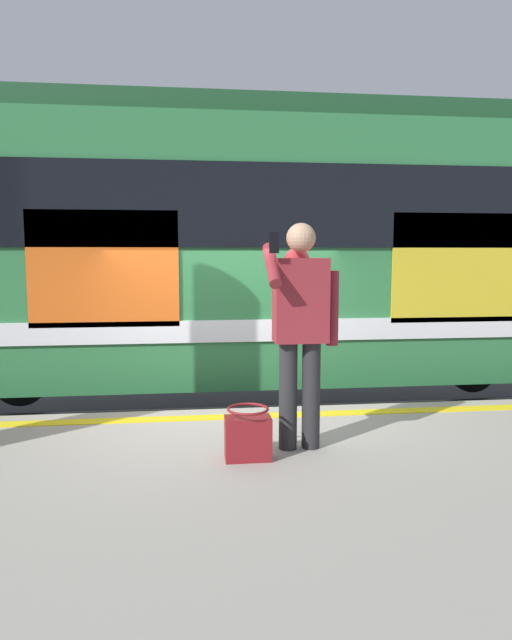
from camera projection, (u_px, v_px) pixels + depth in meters
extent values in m
plane|color=#3D3D3F|center=(229.00, 503.00, 5.63)|extent=(24.70, 24.70, 0.00)
cube|color=#9E998E|center=(256.00, 586.00, 3.40)|extent=(16.21, 4.43, 0.96)
cube|color=yellow|center=(231.00, 417.00, 5.23)|extent=(15.89, 0.16, 0.01)
cube|color=slate|center=(221.00, 444.00, 7.12)|extent=(21.08, 0.08, 0.16)
cube|color=slate|center=(215.00, 413.00, 8.54)|extent=(21.08, 0.08, 0.16)
cube|color=#2D723F|center=(268.00, 254.00, 7.64)|extent=(11.17, 3.00, 3.01)
cube|color=#1B4426|center=(268.00, 130.00, 7.45)|extent=(10.95, 2.76, 0.24)
cube|color=black|center=(288.00, 205.00, 6.08)|extent=(10.61, 0.03, 0.90)
cube|color=silver|center=(287.00, 330.00, 6.24)|extent=(10.61, 0.03, 0.24)
cube|color=gold|center=(459.00, 268.00, 6.39)|extent=(1.56, 0.02, 1.22)
cube|color=#D85919|center=(104.00, 269.00, 5.92)|extent=(1.56, 0.02, 1.22)
cylinder|color=black|center=(20.00, 378.00, 8.61)|extent=(0.84, 0.12, 0.84)
cylinder|color=black|center=(473.00, 367.00, 9.47)|extent=(0.84, 0.12, 0.84)
cylinder|color=#262628|center=(311.00, 395.00, 4.36)|extent=(0.14, 0.14, 0.83)
cylinder|color=#262628|center=(288.00, 396.00, 4.34)|extent=(0.14, 0.14, 0.83)
cube|color=maroon|center=(300.00, 300.00, 4.27)|extent=(0.40, 0.24, 0.63)
sphere|color=maroon|center=(297.00, 260.00, 4.39)|extent=(0.20, 0.20, 0.20)
sphere|color=tan|center=(301.00, 238.00, 4.21)|extent=(0.22, 0.22, 0.22)
cylinder|color=maroon|center=(333.00, 308.00, 4.31)|extent=(0.09, 0.09, 0.57)
cylinder|color=maroon|center=(272.00, 265.00, 4.13)|extent=(0.09, 0.42, 0.33)
cube|color=black|center=(274.00, 243.00, 4.01)|extent=(0.07, 0.02, 0.15)
cube|color=maroon|center=(248.00, 438.00, 4.14)|extent=(0.34, 0.19, 0.32)
torus|color=maroon|center=(248.00, 409.00, 4.12)|extent=(0.31, 0.31, 0.02)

